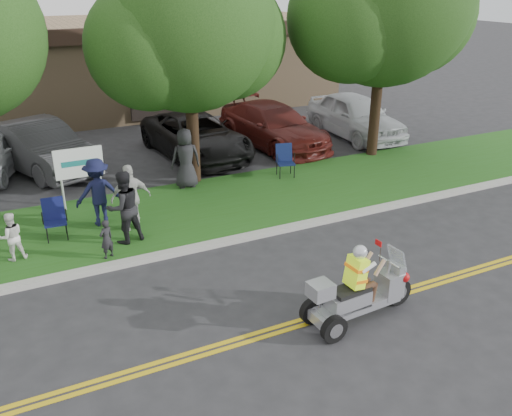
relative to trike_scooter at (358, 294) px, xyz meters
name	(u,v)px	position (x,y,z in m)	size (l,w,h in m)	color
ground	(300,306)	(-0.70, 0.84, -0.54)	(120.00, 120.00, 0.00)	#28282B
centerline_near	(316,321)	(-0.70, 0.26, -0.53)	(60.00, 0.10, 0.01)	gold
centerline_far	(312,317)	(-0.70, 0.42, -0.53)	(60.00, 0.10, 0.01)	gold
curb	(236,239)	(-0.70, 3.89, -0.48)	(60.00, 0.25, 0.12)	#A8A89E
grass_verge	(203,208)	(-0.70, 6.04, -0.48)	(60.00, 4.00, 0.10)	#235516
commercial_building	(138,62)	(1.30, 19.82, 1.47)	(18.00, 8.20, 4.00)	#9E7F5B
tree_mid	(190,32)	(-0.15, 8.08, 3.90)	(5.88, 4.80, 7.05)	#332114
tree_right	(385,4)	(6.36, 7.88, 4.49)	(6.86, 5.60, 8.07)	#332114
business_sign	(79,166)	(-3.60, 7.44, 0.72)	(1.25, 0.06, 1.75)	silver
trike_scooter	(358,294)	(0.00, 0.00, 0.00)	(2.36, 0.81, 1.54)	black
lawn_chair_a	(54,216)	(-4.51, 5.85, 0.10)	(0.54, 0.55, 0.96)	black
lawn_chair_b	(285,158)	(2.49, 7.26, 0.12)	(0.64, 0.65, 0.99)	black
spectator_adult_mid	(124,207)	(-3.07, 4.86, 0.43)	(0.84, 0.66, 1.73)	black
spectator_adult_right	(131,197)	(-2.75, 5.47, 0.39)	(0.97, 0.40, 1.66)	beige
spectator_chair_a	(98,192)	(-3.41, 6.11, 0.42)	(1.11, 0.64, 1.71)	#141738
spectator_chair_b	(186,158)	(-0.60, 7.63, 0.45)	(0.86, 0.56, 1.76)	black
child_left	(106,239)	(-3.64, 4.24, 0.02)	(0.33, 0.22, 0.90)	black
child_right	(11,237)	(-5.51, 5.07, 0.12)	(0.53, 0.42, 1.10)	white
parked_car_left	(39,147)	(-4.26, 11.34, 0.27)	(1.71, 4.91, 1.62)	#313134
parked_car_mid	(196,136)	(0.80, 10.60, 0.19)	(2.43, 5.28, 1.47)	black
parked_car_right	(273,126)	(3.80, 10.54, 0.23)	(2.16, 5.31, 1.54)	#561814
parked_car_far_right	(355,115)	(7.30, 10.29, 0.30)	(1.98, 4.92, 1.68)	silver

